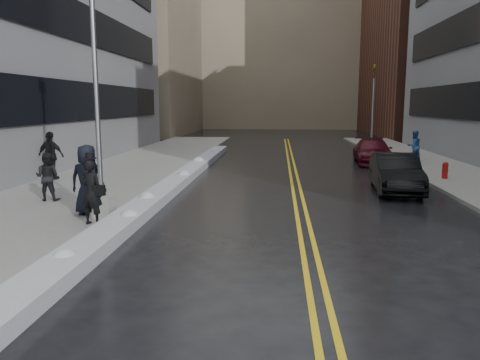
% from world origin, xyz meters
% --- Properties ---
extents(ground, '(160.00, 160.00, 0.00)m').
position_xyz_m(ground, '(0.00, 0.00, 0.00)').
color(ground, black).
rests_on(ground, ground).
extents(sidewalk_west, '(5.50, 50.00, 0.15)m').
position_xyz_m(sidewalk_west, '(-5.75, 10.00, 0.07)').
color(sidewalk_west, gray).
rests_on(sidewalk_west, ground).
extents(sidewalk_east, '(4.00, 50.00, 0.15)m').
position_xyz_m(sidewalk_east, '(10.00, 10.00, 0.07)').
color(sidewalk_east, gray).
rests_on(sidewalk_east, ground).
extents(lane_line_left, '(0.12, 50.00, 0.01)m').
position_xyz_m(lane_line_left, '(2.35, 10.00, 0.00)').
color(lane_line_left, gold).
rests_on(lane_line_left, ground).
extents(lane_line_right, '(0.12, 50.00, 0.01)m').
position_xyz_m(lane_line_right, '(2.65, 10.00, 0.00)').
color(lane_line_right, gold).
rests_on(lane_line_right, ground).
extents(snow_ridge, '(0.90, 30.00, 0.34)m').
position_xyz_m(snow_ridge, '(-2.45, 8.00, 0.17)').
color(snow_ridge, silver).
rests_on(snow_ridge, ground).
extents(building_west_far, '(14.00, 22.00, 18.00)m').
position_xyz_m(building_west_far, '(-15.50, 44.00, 9.00)').
color(building_west_far, gray).
rests_on(building_west_far, ground).
extents(building_east_far, '(14.00, 20.00, 28.00)m').
position_xyz_m(building_east_far, '(19.00, 42.00, 14.00)').
color(building_east_far, '#562D21').
rests_on(building_east_far, ground).
extents(building_far, '(36.00, 16.00, 22.00)m').
position_xyz_m(building_far, '(2.00, 60.00, 11.00)').
color(building_far, gray).
rests_on(building_far, ground).
extents(lamppost, '(0.65, 0.65, 7.62)m').
position_xyz_m(lamppost, '(-3.30, 2.00, 2.53)').
color(lamppost, gray).
rests_on(lamppost, sidewalk_west).
extents(fire_hydrant, '(0.26, 0.26, 0.73)m').
position_xyz_m(fire_hydrant, '(9.00, 10.00, 0.55)').
color(fire_hydrant, maroon).
rests_on(fire_hydrant, sidewalk_east).
extents(traffic_signal, '(0.16, 0.20, 6.00)m').
position_xyz_m(traffic_signal, '(8.50, 24.00, 3.40)').
color(traffic_signal, gray).
rests_on(traffic_signal, sidewalk_east).
extents(pedestrian_fedora, '(0.73, 0.56, 1.78)m').
position_xyz_m(pedestrian_fedora, '(-3.20, 1.07, 1.04)').
color(pedestrian_fedora, black).
rests_on(pedestrian_fedora, sidewalk_west).
extents(pedestrian_b, '(0.80, 0.63, 1.62)m').
position_xyz_m(pedestrian_b, '(-5.93, 4.04, 0.96)').
color(pedestrian_b, black).
rests_on(pedestrian_b, sidewalk_west).
extents(pedestrian_c, '(1.03, 0.70, 2.06)m').
position_xyz_m(pedestrian_c, '(-3.77, 2.22, 1.18)').
color(pedestrian_c, black).
rests_on(pedestrian_c, sidewalk_west).
extents(pedestrian_d, '(1.27, 0.68, 2.05)m').
position_xyz_m(pedestrian_d, '(-7.93, 8.34, 1.18)').
color(pedestrian_d, black).
rests_on(pedestrian_d, sidewalk_west).
extents(pedestrian_east, '(1.01, 0.90, 1.73)m').
position_xyz_m(pedestrian_east, '(9.38, 16.24, 1.01)').
color(pedestrian_east, navy).
rests_on(pedestrian_east, sidewalk_east).
extents(car_black, '(1.92, 4.58, 1.47)m').
position_xyz_m(car_black, '(6.27, 7.42, 0.74)').
color(car_black, black).
rests_on(car_black, ground).
extents(car_maroon, '(2.30, 4.93, 1.39)m').
position_xyz_m(car_maroon, '(7.11, 16.19, 0.70)').
color(car_maroon, '#440A17').
rests_on(car_maroon, ground).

